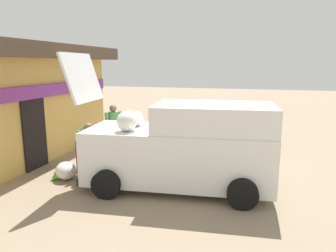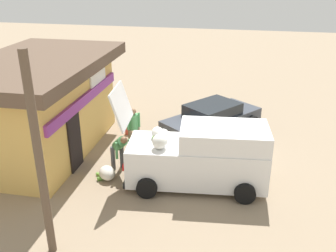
# 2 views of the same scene
# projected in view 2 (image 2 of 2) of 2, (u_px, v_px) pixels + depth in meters

# --- Properties ---
(ground_plane) EXTENTS (60.00, 60.00, 0.00)m
(ground_plane) POSITION_uv_depth(u_px,v_px,m) (195.00, 168.00, 13.35)
(ground_plane) COLOR gray
(storefront_bar) EXTENTS (7.15, 4.38, 3.52)m
(storefront_bar) POSITION_uv_depth(u_px,v_px,m) (41.00, 104.00, 13.93)
(storefront_bar) COLOR #E0B259
(storefront_bar) RESTS_ON ground_plane
(delivery_van) EXTENTS (2.42, 4.84, 3.19)m
(delivery_van) POSITION_uv_depth(u_px,v_px,m) (201.00, 156.00, 11.99)
(delivery_van) COLOR white
(delivery_van) RESTS_ON ground_plane
(parked_sedan) EXTENTS (4.50, 4.09, 1.25)m
(parked_sedan) POSITION_uv_depth(u_px,v_px,m) (212.00, 119.00, 15.93)
(parked_sedan) COLOR #383D47
(parked_sedan) RESTS_ON ground_plane
(vendor_standing) EXTENTS (0.48, 0.48, 1.66)m
(vendor_standing) POSITION_uv_depth(u_px,v_px,m) (134.00, 126.00, 14.33)
(vendor_standing) COLOR #726047
(vendor_standing) RESTS_ON ground_plane
(customer_bending) EXTENTS (0.75, 0.75, 1.43)m
(customer_bending) POSITION_uv_depth(u_px,v_px,m) (120.00, 148.00, 12.81)
(customer_bending) COLOR #4C4C51
(customer_bending) RESTS_ON ground_plane
(unloaded_banana_pile) EXTENTS (0.85, 0.87, 0.44)m
(unloaded_banana_pile) POSITION_uv_depth(u_px,v_px,m) (107.00, 173.00, 12.60)
(unloaded_banana_pile) COLOR silver
(unloaded_banana_pile) RESTS_ON ground_plane
(paint_bucket) EXTENTS (0.26, 0.26, 0.34)m
(paint_bucket) POSITION_uv_depth(u_px,v_px,m) (128.00, 130.00, 15.91)
(paint_bucket) COLOR #BF3F33
(paint_bucket) RESTS_ON ground_plane
(utility_pole) EXTENTS (0.20, 0.20, 5.06)m
(utility_pole) POSITION_uv_depth(u_px,v_px,m) (39.00, 161.00, 8.54)
(utility_pole) COLOR brown
(utility_pole) RESTS_ON ground_plane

